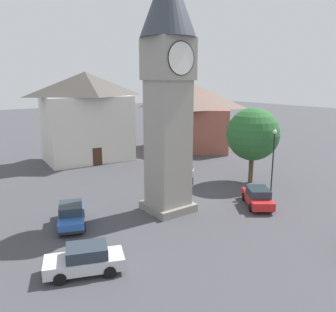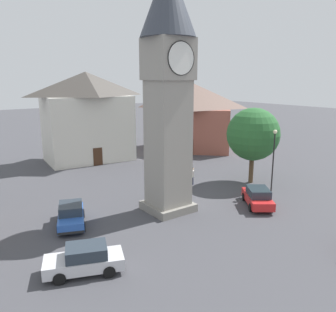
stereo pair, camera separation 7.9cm
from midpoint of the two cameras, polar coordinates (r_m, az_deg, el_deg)
ground_plane at (r=27.15m, az=0.08°, el=-8.93°), size 200.00×200.00×0.00m
clock_tower at (r=25.21m, az=0.09°, el=14.00°), size 4.00×4.00×18.18m
car_blue_kerb at (r=28.60m, az=14.75°, el=-6.59°), size 3.81×4.32×1.53m
car_silver_kerb at (r=19.33m, az=-13.58°, el=-16.35°), size 4.46×3.09×1.53m
car_red_corner at (r=37.29m, az=0.84°, el=-1.60°), size 3.92×4.26×1.53m
car_black_far at (r=25.14m, az=-15.72°, el=-9.40°), size 3.09×4.46×1.53m
pedestrian at (r=33.11m, az=4.23°, el=-3.07°), size 0.40×0.45×1.69m
tree at (r=33.88m, az=14.03°, el=3.51°), size 5.06×5.06×7.34m
building_shop_left at (r=43.30m, az=-13.19°, el=6.47°), size 11.10×7.71×10.80m
building_corner_back at (r=49.03m, az=4.01°, el=6.67°), size 13.57×13.54×9.40m
lamp_post at (r=31.42m, az=17.24°, el=0.66°), size 0.36×0.36×5.70m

